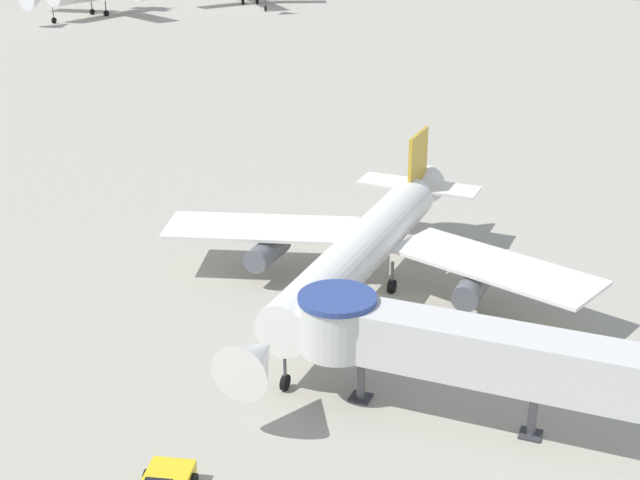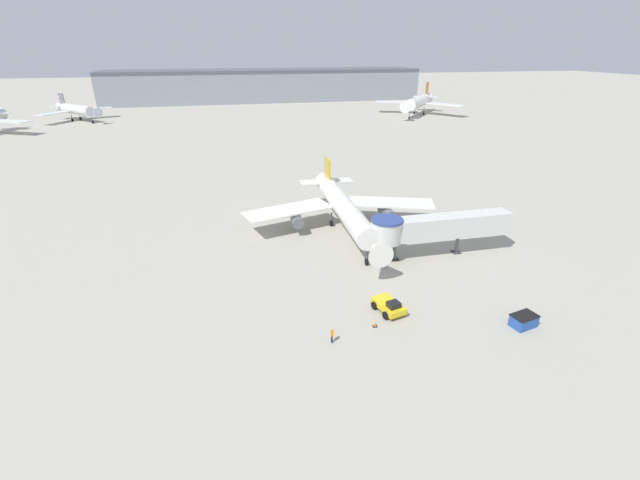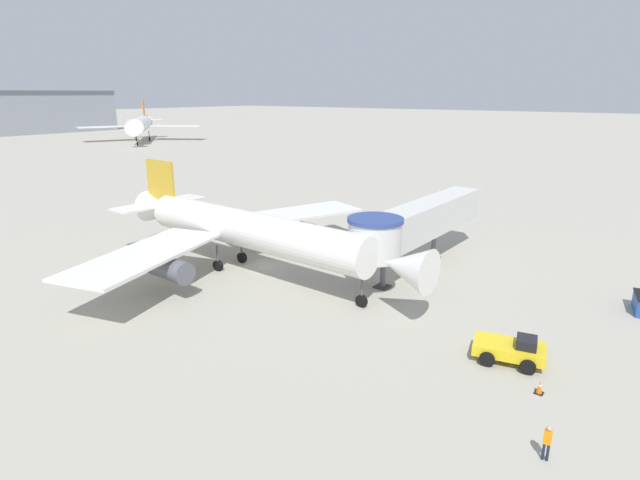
% 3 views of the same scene
% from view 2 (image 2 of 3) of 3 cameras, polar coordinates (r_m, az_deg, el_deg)
% --- Properties ---
extents(ground_plane, '(800.00, 800.00, 0.00)m').
position_cam_2_polar(ground_plane, '(65.71, 4.52, 1.43)').
color(ground_plane, '#A8A393').
extents(main_airplane, '(30.37, 30.69, 8.43)m').
position_cam_2_polar(main_airplane, '(64.07, 3.17, 4.31)').
color(main_airplane, white).
rests_on(main_airplane, ground_plane).
extents(jet_bridge, '(19.27, 4.09, 5.83)m').
position_cam_2_polar(jet_bridge, '(57.44, 14.63, 1.69)').
color(jet_bridge, silver).
rests_on(jet_bridge, ground_plane).
extents(pushback_tug_yellow, '(3.03, 4.17, 1.59)m').
position_cam_2_polar(pushback_tug_yellow, '(45.92, 9.17, -8.63)').
color(pushback_tug_yellow, yellow).
rests_on(pushback_tug_yellow, ground_plane).
extents(service_container_blue, '(2.86, 2.18, 1.29)m').
position_cam_2_polar(service_container_blue, '(47.80, 25.51, -9.68)').
color(service_container_blue, '#234C9E').
rests_on(service_container_blue, ground_plane).
extents(traffic_cone_apron_front, '(0.43, 0.43, 0.71)m').
position_cam_2_polar(traffic_cone_apron_front, '(43.74, 7.35, -11.01)').
color(traffic_cone_apron_front, black).
rests_on(traffic_cone_apron_front, ground_plane).
extents(traffic_cone_starboard_wing, '(0.49, 0.49, 0.80)m').
position_cam_2_polar(traffic_cone_starboard_wing, '(69.15, 12.66, 2.43)').
color(traffic_cone_starboard_wing, black).
rests_on(traffic_cone_starboard_wing, ground_plane).
extents(ground_crew_marshaller, '(0.23, 0.34, 1.63)m').
position_cam_2_polar(ground_crew_marshaller, '(41.01, 1.59, -12.46)').
color(ground_crew_marshaller, '#1E2338').
rests_on(ground_crew_marshaller, ground_plane).
extents(background_jet_orange_tail, '(31.34, 31.18, 11.97)m').
position_cam_2_polar(background_jet_orange_tail, '(186.26, 13.00, 17.51)').
color(background_jet_orange_tail, white).
rests_on(background_jet_orange_tail, ground_plane).
extents(background_jet_gray_tail, '(23.32, 23.22, 9.56)m').
position_cam_2_polar(background_jet_gray_tail, '(189.44, -29.72, 14.86)').
color(background_jet_gray_tail, silver).
rests_on(background_jet_gray_tail, ground_plane).
extents(terminal_building, '(157.09, 26.85, 15.26)m').
position_cam_2_polar(terminal_building, '(234.71, -7.28, 19.80)').
color(terminal_building, gray).
rests_on(terminal_building, ground_plane).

